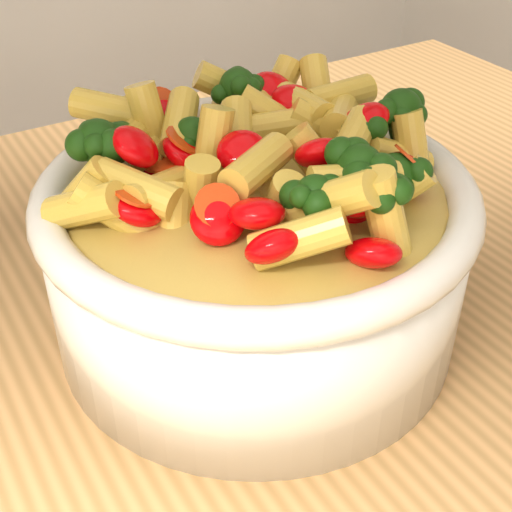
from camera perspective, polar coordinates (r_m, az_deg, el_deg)
table at (r=0.54m, az=-7.01°, el=-16.86°), size 1.20×0.80×0.90m
serving_bowl at (r=0.46m, az=-0.00°, el=0.15°), size 0.27×0.27×0.12m
pasta_salad at (r=0.43m, az=-0.00°, el=8.22°), size 0.22×0.22×0.05m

